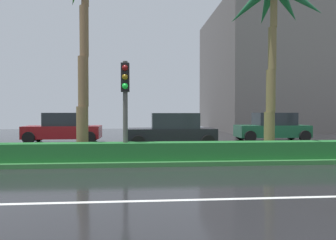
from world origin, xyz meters
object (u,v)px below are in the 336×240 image
at_px(car_in_traffic_second, 64,128).
at_px(car_in_traffic_third, 173,131).
at_px(car_in_traffic_fourth, 272,127).
at_px(palm_tree_centre_right, 274,3).
at_px(traffic_signal_median_right, 125,92).

height_order(car_in_traffic_second, car_in_traffic_third, same).
relative_size(car_in_traffic_third, car_in_traffic_fourth, 1.00).
bearing_deg(palm_tree_centre_right, car_in_traffic_third, 131.50).
distance_m(palm_tree_centre_right, car_in_traffic_fourth, 9.29).
bearing_deg(palm_tree_centre_right, traffic_signal_median_right, -168.01).
bearing_deg(car_in_traffic_second, palm_tree_centre_right, 142.77).
bearing_deg(traffic_signal_median_right, car_in_traffic_second, 114.82).
height_order(palm_tree_centre_right, car_in_traffic_fourth, palm_tree_centre_right).
height_order(traffic_signal_median_right, car_in_traffic_third, traffic_signal_median_right).
bearing_deg(palm_tree_centre_right, car_in_traffic_second, 142.77).
height_order(car_in_traffic_second, car_in_traffic_fourth, same).
bearing_deg(car_in_traffic_second, car_in_traffic_third, 151.44).
bearing_deg(palm_tree_centre_right, car_in_traffic_fourth, 67.57).
xyz_separation_m(palm_tree_centre_right, car_in_traffic_second, (-9.53, 7.24, -5.14)).
distance_m(palm_tree_centre_right, car_in_traffic_third, 7.37).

